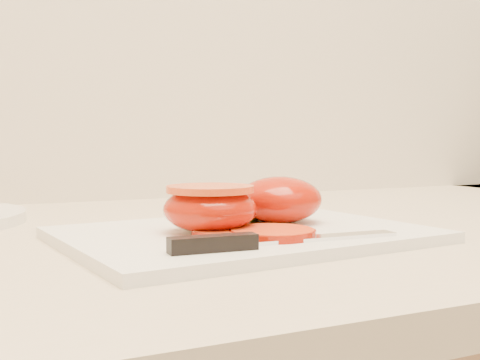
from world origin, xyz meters
name	(u,v)px	position (x,y,z in m)	size (l,w,h in m)	color
cutting_board	(245,235)	(-0.48, 1.60, 0.94)	(0.32, 0.23, 0.01)	white
tomato_half_dome	(280,199)	(-0.43, 1.62, 0.96)	(0.08, 0.08, 0.05)	#B31600
tomato_half_cut	(210,207)	(-0.52, 1.59, 0.96)	(0.08, 0.08, 0.04)	#B31600
tomato_slice_0	(272,233)	(-0.48, 1.55, 0.94)	(0.07, 0.07, 0.01)	orange
tomato_slice_1	(229,232)	(-0.51, 1.57, 0.94)	(0.06, 0.06, 0.01)	orange
lettuce_leaf_0	(230,207)	(-0.46, 1.67, 0.95)	(0.11, 0.08, 0.02)	#62B32F
knife	(258,241)	(-0.51, 1.51, 0.94)	(0.21, 0.03, 0.01)	silver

